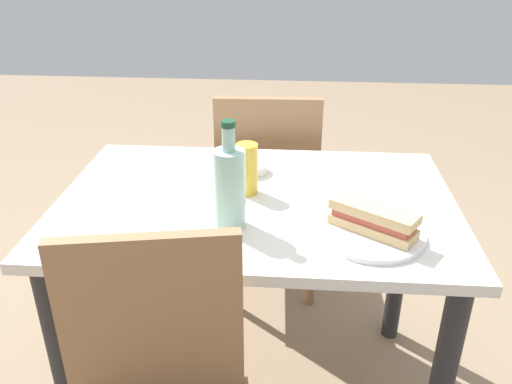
# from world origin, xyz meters

# --- Properties ---
(dining_table) EXTENTS (1.10, 0.73, 0.72)m
(dining_table) POSITION_xyz_m (0.00, 0.00, 0.60)
(dining_table) COLOR silver
(dining_table) RESTS_ON ground
(chair_far) EXTENTS (0.41, 0.41, 0.87)m
(chair_far) POSITION_xyz_m (0.00, 0.56, 0.50)
(chair_far) COLOR #936B47
(chair_far) RESTS_ON ground
(plate_near) EXTENTS (0.26, 0.26, 0.01)m
(plate_near) POSITION_xyz_m (0.30, -0.18, 0.73)
(plate_near) COLOR white
(plate_near) RESTS_ON dining_table
(baguette_sandwich_near) EXTENTS (0.22, 0.18, 0.07)m
(baguette_sandwich_near) POSITION_xyz_m (0.30, -0.18, 0.77)
(baguette_sandwich_near) COLOR #DBB77A
(baguette_sandwich_near) RESTS_ON plate_near
(knife_near) EXTENTS (0.13, 0.14, 0.01)m
(knife_near) POSITION_xyz_m (0.32, -0.12, 0.74)
(knife_near) COLOR silver
(knife_near) RESTS_ON plate_near
(water_bottle) EXTENTS (0.08, 0.08, 0.28)m
(water_bottle) POSITION_xyz_m (-0.05, -0.15, 0.83)
(water_bottle) COLOR #99C6B7
(water_bottle) RESTS_ON dining_table
(beer_glass) EXTENTS (0.06, 0.06, 0.15)m
(beer_glass) POSITION_xyz_m (-0.03, 0.04, 0.80)
(beer_glass) COLOR gold
(beer_glass) RESTS_ON dining_table
(olive_bowl) EXTENTS (0.11, 0.11, 0.03)m
(olive_bowl) POSITION_xyz_m (-0.03, 0.17, 0.74)
(olive_bowl) COLOR silver
(olive_bowl) RESTS_ON dining_table
(paper_napkin) EXTENTS (0.17, 0.17, 0.00)m
(paper_napkin) POSITION_xyz_m (-0.20, 0.11, 0.72)
(paper_napkin) COLOR white
(paper_napkin) RESTS_ON dining_table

